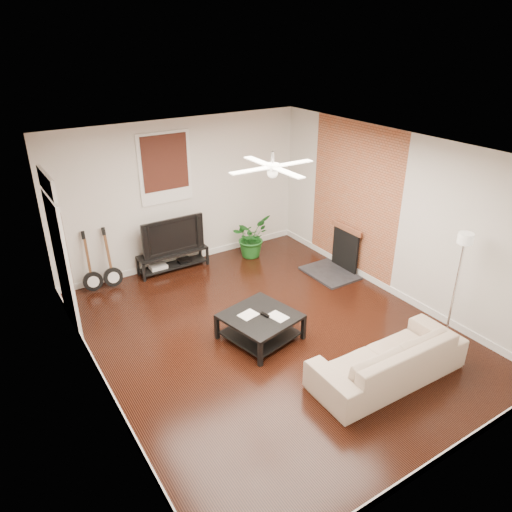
{
  "coord_description": "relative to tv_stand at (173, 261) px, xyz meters",
  "views": [
    {
      "loc": [
        -3.48,
        -5.05,
        4.24
      ],
      "look_at": [
        0.0,
        0.4,
        1.15
      ],
      "focal_mm": 33.64,
      "sensor_mm": 36.0,
      "label": 1
    }
  ],
  "objects": [
    {
      "name": "room",
      "position": [
        0.37,
        -2.78,
        1.21
      ],
      "size": [
        5.01,
        6.01,
        2.81
      ],
      "color": "black",
      "rests_on": "ground"
    },
    {
      "name": "sofa",
      "position": [
        1.1,
        -4.46,
        0.13
      ],
      "size": [
        2.17,
        0.89,
        0.63
      ],
      "primitive_type": "imported",
      "rotation": [
        0.0,
        0.0,
        3.12
      ],
      "color": "#BDA58D",
      "rests_on": "floor"
    },
    {
      "name": "guitar_right",
      "position": [
        -1.19,
        -0.06,
        0.37
      ],
      "size": [
        0.36,
        0.26,
        1.11
      ],
      "primitive_type": null,
      "rotation": [
        0.0,
        0.0,
        -0.05
      ],
      "color": "black",
      "rests_on": "floor"
    },
    {
      "name": "floor_lamp",
      "position": [
        2.45,
        -4.36,
        0.69
      ],
      "size": [
        0.3,
        0.3,
        1.76
      ],
      "primitive_type": null,
      "rotation": [
        0.0,
        0.0,
        -0.02
      ],
      "color": "silver",
      "rests_on": "floor"
    },
    {
      "name": "coffee_table",
      "position": [
        0.17,
        -2.81,
        0.02
      ],
      "size": [
        1.16,
        1.16,
        0.41
      ],
      "primitive_type": "cube",
      "rotation": [
        0.0,
        0.0,
        0.21
      ],
      "color": "black",
      "rests_on": "floor"
    },
    {
      "name": "window_back",
      "position": [
        0.07,
        0.19,
        1.76
      ],
      "size": [
        1.0,
        0.06,
        1.3
      ],
      "primitive_type": "cube",
      "color": "#3B1610",
      "rests_on": "wall_back"
    },
    {
      "name": "ceiling_fan",
      "position": [
        0.37,
        -2.78,
        2.41
      ],
      "size": [
        1.24,
        1.24,
        0.32
      ],
      "primitive_type": null,
      "color": "white",
      "rests_on": "ceiling"
    },
    {
      "name": "guitar_left",
      "position": [
        -1.54,
        -0.03,
        0.37
      ],
      "size": [
        0.38,
        0.29,
        1.11
      ],
      "primitive_type": null,
      "rotation": [
        0.0,
        0.0,
        -0.16
      ],
      "color": "black",
      "rests_on": "floor"
    },
    {
      "name": "fireplace",
      "position": [
        2.57,
        -1.78,
        0.27
      ],
      "size": [
        0.8,
        1.1,
        0.92
      ],
      "primitive_type": "cube",
      "color": "black",
      "rests_on": "floor"
    },
    {
      "name": "tv_stand",
      "position": [
        0.0,
        0.0,
        0.0
      ],
      "size": [
        1.35,
        0.36,
        0.38
      ],
      "primitive_type": "cube",
      "color": "black",
      "rests_on": "floor"
    },
    {
      "name": "tv",
      "position": [
        0.0,
        0.02,
        0.54
      ],
      "size": [
        1.21,
        0.16,
        0.7
      ],
      "primitive_type": "imported",
      "color": "black",
      "rests_on": "tv_stand"
    },
    {
      "name": "potted_plant",
      "position": [
        1.59,
        -0.27,
        0.23
      ],
      "size": [
        0.98,
        0.94,
        0.83
      ],
      "primitive_type": "imported",
      "rotation": [
        0.0,
        0.0,
        0.53
      ],
      "color": "#1B5F1D",
      "rests_on": "floor"
    },
    {
      "name": "brick_accent",
      "position": [
        2.86,
        -1.78,
        1.21
      ],
      "size": [
        0.02,
        2.2,
        2.8
      ],
      "primitive_type": "cube",
      "color": "#B15D39",
      "rests_on": "floor"
    },
    {
      "name": "door_left",
      "position": [
        -2.09,
        -0.88,
        1.06
      ],
      "size": [
        0.08,
        1.0,
        2.5
      ],
      "primitive_type": "cube",
      "color": "white",
      "rests_on": "wall_left"
    }
  ]
}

